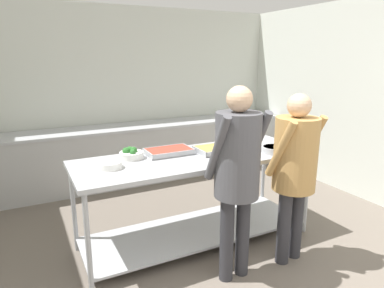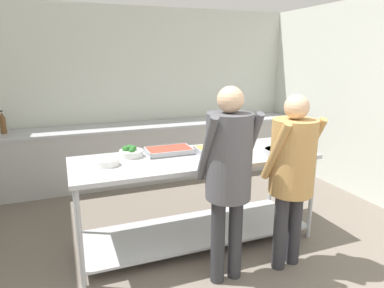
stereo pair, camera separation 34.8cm
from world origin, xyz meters
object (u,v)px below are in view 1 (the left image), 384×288
object	(u,v)px
plate_stack	(110,165)
serving_tray_roast	(220,149)
broccoli_bowl	(131,154)
guest_serving_left	(295,163)
sauce_pan	(275,149)
guest_serving_right	(237,165)
serving_tray_vegetables	(169,152)

from	to	relation	value
plate_stack	serving_tray_roast	size ratio (longest dim) A/B	0.46
broccoli_bowl	plate_stack	bearing A→B (deg)	-141.86
plate_stack	guest_serving_left	world-z (taller)	guest_serving_left
sauce_pan	guest_serving_right	bearing A→B (deg)	-150.36
plate_stack	guest_serving_right	size ratio (longest dim) A/B	0.13
broccoli_bowl	guest_serving_right	xyz separation A→B (m)	(0.62, -0.91, 0.06)
sauce_pan	plate_stack	bearing A→B (deg)	170.94
guest_serving_left	sauce_pan	bearing A→B (deg)	71.28
sauce_pan	broccoli_bowl	bearing A→B (deg)	161.29
plate_stack	serving_tray_roast	world-z (taller)	plate_stack
serving_tray_roast	guest_serving_right	size ratio (longest dim) A/B	0.29
broccoli_bowl	serving_tray_roast	distance (m)	0.92
plate_stack	sauce_pan	size ratio (longest dim) A/B	0.55
plate_stack	broccoli_bowl	size ratio (longest dim) A/B	0.96
serving_tray_roast	guest_serving_right	xyz separation A→B (m)	(-0.28, -0.74, 0.07)
plate_stack	sauce_pan	world-z (taller)	sauce_pan
serving_tray_vegetables	guest_serving_left	xyz separation A→B (m)	(0.85, -0.90, 0.01)
serving_tray_vegetables	serving_tray_roast	size ratio (longest dim) A/B	0.96
guest_serving_right	serving_tray_vegetables	bearing A→B (deg)	104.62
plate_stack	serving_tray_vegetables	bearing A→B (deg)	15.77
guest_serving_left	serving_tray_vegetables	bearing A→B (deg)	133.24
broccoli_bowl	sauce_pan	size ratio (longest dim) A/B	0.57
serving_tray_roast	guest_serving_left	bearing A→B (deg)	-66.08
serving_tray_roast	sauce_pan	xyz separation A→B (m)	(0.49, -0.30, 0.01)
serving_tray_roast	serving_tray_vegetables	bearing A→B (deg)	163.87
serving_tray_vegetables	guest_serving_left	world-z (taller)	guest_serving_left
guest_serving_left	guest_serving_right	distance (m)	0.62
guest_serving_left	guest_serving_right	xyz separation A→B (m)	(-0.61, 0.01, 0.06)
serving_tray_roast	guest_serving_left	size ratio (longest dim) A/B	0.31
plate_stack	guest_serving_left	size ratio (longest dim) A/B	0.14
serving_tray_vegetables	guest_serving_right	world-z (taller)	guest_serving_right
plate_stack	guest_serving_right	bearing A→B (deg)	-38.41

